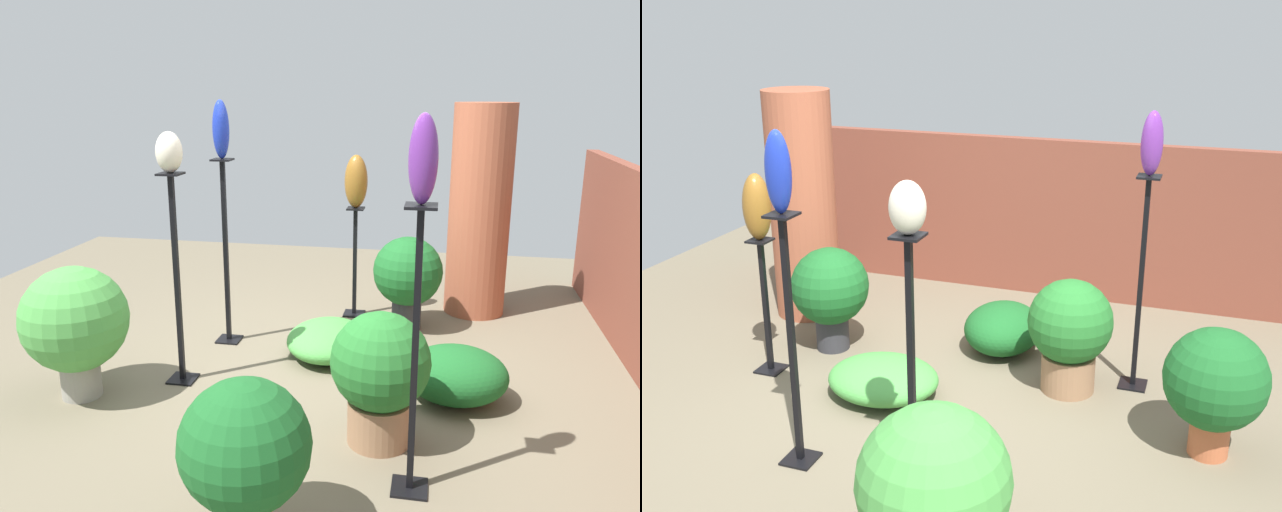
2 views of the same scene
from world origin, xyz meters
TOP-DOWN VIEW (x-y plane):
  - ground_plane at (0.00, 0.00)m, footprint 8.00×8.00m
  - brick_pillar at (-1.73, 1.37)m, footprint 0.58×0.58m
  - pedestal_cobalt at (-0.55, -0.77)m, footprint 0.20×0.20m
  - pedestal_bronze at (-1.41, 0.22)m, footprint 0.20×0.20m
  - pedestal_violet at (1.27, 0.90)m, footprint 0.20×0.20m
  - pedestal_ivory at (0.25, -0.86)m, footprint 0.20×0.20m
  - art_vase_cobalt at (-0.55, -0.77)m, footprint 0.15×0.14m
  - art_vase_bronze at (-1.41, 0.22)m, footprint 0.20×0.21m
  - art_vase_violet at (1.27, 0.90)m, footprint 0.15×0.14m
  - art_vase_ivory at (0.25, -0.86)m, footprint 0.20×0.18m
  - potted_plant_mid_right at (0.82, 0.68)m, footprint 0.62×0.62m
  - potted_plant_back_center at (0.62, -1.47)m, footprint 0.74×0.74m
  - potted_plant_front_right at (-1.15, 0.74)m, footprint 0.63×0.63m
  - potted_plant_walkway_edge at (1.83, 0.15)m, footprint 0.64×0.64m
  - foliage_bed_east at (0.19, 1.16)m, footprint 0.63×0.73m
  - foliage_bed_west at (-0.41, 0.14)m, footprint 0.82×0.69m

SIDE VIEW (x-z plane):
  - ground_plane at x=0.00m, z-range 0.00..0.00m
  - foliage_bed_west at x=-0.41m, z-range 0.00..0.27m
  - foliage_bed_east at x=0.19m, z-range 0.00..0.39m
  - potted_plant_mid_right at x=0.82m, z-range 0.05..0.90m
  - pedestal_bronze at x=-1.41m, z-range -0.05..1.01m
  - potted_plant_walkway_edge at x=1.83m, z-range 0.08..0.92m
  - potted_plant_front_right at x=-1.15m, z-range 0.09..0.94m
  - potted_plant_back_center at x=0.62m, z-range 0.09..1.04m
  - pedestal_ivory at x=0.25m, z-range -0.06..1.52m
  - pedestal_cobalt at x=-0.55m, z-range -0.06..1.53m
  - pedestal_violet at x=1.27m, z-range -0.06..1.54m
  - brick_pillar at x=-1.73m, z-range 0.00..2.02m
  - art_vase_bronze at x=-1.41m, z-range 1.06..1.56m
  - art_vase_ivory at x=0.25m, z-range 1.57..1.86m
  - art_vase_violet at x=1.27m, z-range 1.59..2.03m
  - art_vase_cobalt at x=-0.55m, z-range 1.59..2.06m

